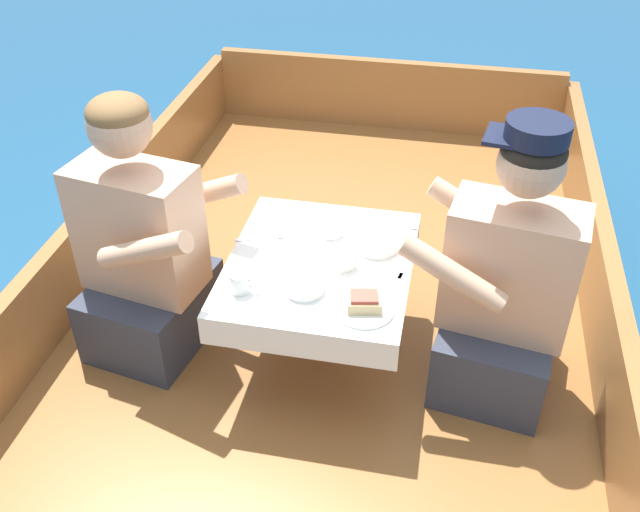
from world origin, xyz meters
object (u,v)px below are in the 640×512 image
Objects in this scene: coffee_cup_port at (345,259)px; coffee_cup_starboard at (333,228)px; coffee_cup_center at (240,282)px; person_port at (144,254)px; sandwich at (364,301)px; person_starboard at (505,291)px.

coffee_cup_port reaches higher than coffee_cup_starboard.
person_port is at bearing 158.67° from coffee_cup_center.
sandwich is 0.22m from coffee_cup_port.
person_starboard reaches higher than coffee_cup_starboard.
person_port reaches higher than coffee_cup_port.
person_port is 8.47× the size of sandwich.
person_port is at bearing -161.51° from coffee_cup_starboard.
person_starboard is 0.47m from sandwich.
coffee_cup_port is at bearing 114.78° from sandwich.
sandwich is (0.78, -0.17, 0.05)m from person_port.
coffee_cup_port is 1.08× the size of coffee_cup_starboard.
person_port is at bearing -176.89° from coffee_cup_port.
person_starboard is at bearing 0.25° from coffee_cup_port.
coffee_cup_starboard is at bearing 28.75° from person_port.
person_port reaches higher than coffee_cup_center.
coffee_cup_starboard reaches higher than sandwich.
person_starboard is 10.55× the size of coffee_cup_starboard.
coffee_cup_starboard is 0.42m from coffee_cup_center.
person_starboard is (1.21, 0.04, 0.00)m from person_port.
coffee_cup_starboard is at bearing 113.95° from sandwich.
person_starboard is 0.84m from coffee_cup_center.
coffee_cup_port is (-0.09, 0.20, -0.00)m from sandwich.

